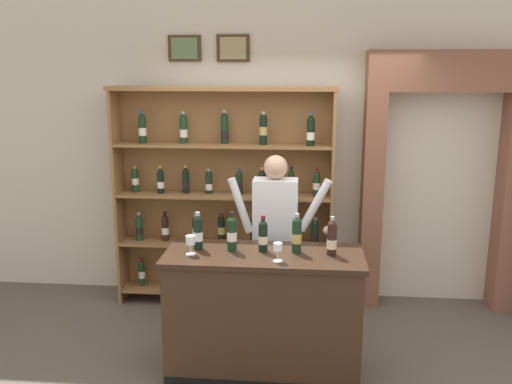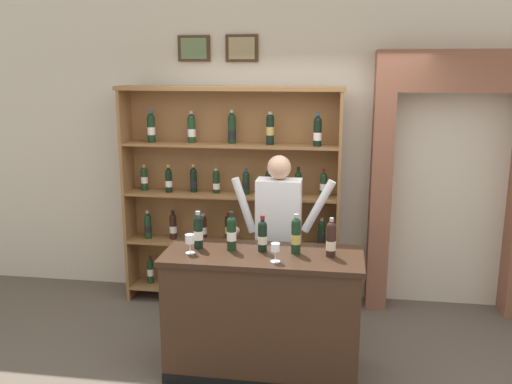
{
  "view_description": "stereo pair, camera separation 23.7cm",
  "coord_description": "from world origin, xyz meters",
  "px_view_note": "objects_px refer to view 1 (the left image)",
  "views": [
    {
      "loc": [
        0.21,
        -3.95,
        2.37
      ],
      "look_at": [
        -0.17,
        0.12,
        1.44
      ],
      "focal_mm": 38.44,
      "sensor_mm": 36.0,
      "label": 1
    },
    {
      "loc": [
        0.45,
        -3.92,
        2.37
      ],
      "look_at": [
        -0.17,
        0.12,
        1.44
      ],
      "focal_mm": 38.44,
      "sensor_mm": 36.0,
      "label": 2
    }
  ],
  "objects_px": {
    "shopkeeper": "(275,227)",
    "tasting_bottle_prosecco": "(297,234)",
    "tasting_bottle_bianco": "(332,238)",
    "wine_glass_spare": "(190,241)",
    "tasting_bottle_chianti": "(232,233)",
    "tasting_bottle_grappa": "(263,235)",
    "tasting_bottle_rosso": "(198,232)",
    "tasting_counter": "(264,313)",
    "wine_glass_left": "(278,248)",
    "wine_shelf": "(224,191)"
  },
  "relations": [
    {
      "from": "tasting_counter",
      "to": "tasting_bottle_bianco",
      "type": "xyz_separation_m",
      "value": [
        0.51,
        0.01,
        0.63
      ]
    },
    {
      "from": "wine_shelf",
      "to": "wine_glass_left",
      "type": "relative_size",
      "value": 15.53
    },
    {
      "from": "shopkeeper",
      "to": "tasting_bottle_prosecco",
      "type": "relative_size",
      "value": 5.33
    },
    {
      "from": "wine_shelf",
      "to": "tasting_bottle_prosecco",
      "type": "xyz_separation_m",
      "value": [
        0.75,
        -1.26,
        -0.03
      ]
    },
    {
      "from": "tasting_bottle_rosso",
      "to": "wine_glass_spare",
      "type": "relative_size",
      "value": 2.0
    },
    {
      "from": "shopkeeper",
      "to": "tasting_bottle_rosso",
      "type": "bearing_deg",
      "value": -134.26
    },
    {
      "from": "wine_shelf",
      "to": "wine_glass_spare",
      "type": "relative_size",
      "value": 14.77
    },
    {
      "from": "tasting_bottle_rosso",
      "to": "tasting_bottle_prosecco",
      "type": "relative_size",
      "value": 0.96
    },
    {
      "from": "wine_shelf",
      "to": "tasting_bottle_rosso",
      "type": "relative_size",
      "value": 7.39
    },
    {
      "from": "tasting_bottle_grappa",
      "to": "wine_glass_spare",
      "type": "relative_size",
      "value": 1.91
    },
    {
      "from": "shopkeeper",
      "to": "tasting_bottle_grappa",
      "type": "height_order",
      "value": "shopkeeper"
    },
    {
      "from": "tasting_bottle_grappa",
      "to": "tasting_bottle_bianco",
      "type": "relative_size",
      "value": 0.95
    },
    {
      "from": "tasting_counter",
      "to": "tasting_bottle_prosecco",
      "type": "xyz_separation_m",
      "value": [
        0.25,
        0.04,
        0.64
      ]
    },
    {
      "from": "tasting_counter",
      "to": "wine_glass_spare",
      "type": "relative_size",
      "value": 10.22
    },
    {
      "from": "tasting_bottle_bianco",
      "to": "tasting_bottle_chianti",
      "type": "bearing_deg",
      "value": 177.85
    },
    {
      "from": "tasting_bottle_chianti",
      "to": "tasting_bottle_grappa",
      "type": "height_order",
      "value": "tasting_bottle_chianti"
    },
    {
      "from": "wine_shelf",
      "to": "wine_glass_left",
      "type": "height_order",
      "value": "wine_shelf"
    },
    {
      "from": "tasting_bottle_bianco",
      "to": "wine_glass_spare",
      "type": "bearing_deg",
      "value": -175.08
    },
    {
      "from": "tasting_bottle_grappa",
      "to": "tasting_bottle_bianco",
      "type": "bearing_deg",
      "value": -4.38
    },
    {
      "from": "shopkeeper",
      "to": "wine_shelf",
      "type": "bearing_deg",
      "value": 129.47
    },
    {
      "from": "tasting_bottle_prosecco",
      "to": "tasting_bottle_bianco",
      "type": "height_order",
      "value": "tasting_bottle_prosecco"
    },
    {
      "from": "tasting_bottle_rosso",
      "to": "wine_glass_spare",
      "type": "distance_m",
      "value": 0.14
    },
    {
      "from": "tasting_bottle_rosso",
      "to": "tasting_bottle_prosecco",
      "type": "bearing_deg",
      "value": -0.74
    },
    {
      "from": "tasting_counter",
      "to": "tasting_bottle_bianco",
      "type": "height_order",
      "value": "tasting_bottle_bianco"
    },
    {
      "from": "wine_glass_spare",
      "to": "wine_glass_left",
      "type": "distance_m",
      "value": 0.67
    },
    {
      "from": "tasting_bottle_prosecco",
      "to": "tasting_bottle_bianco",
      "type": "xyz_separation_m",
      "value": [
        0.26,
        -0.03,
        -0.01
      ]
    },
    {
      "from": "tasting_bottle_rosso",
      "to": "tasting_bottle_chianti",
      "type": "bearing_deg",
      "value": -2.43
    },
    {
      "from": "tasting_counter",
      "to": "wine_glass_left",
      "type": "bearing_deg",
      "value": -55.77
    },
    {
      "from": "tasting_bottle_rosso",
      "to": "wine_glass_left",
      "type": "bearing_deg",
      "value": -19.45
    },
    {
      "from": "tasting_bottle_chianti",
      "to": "tasting_bottle_bianco",
      "type": "xyz_separation_m",
      "value": [
        0.76,
        -0.03,
        -0.01
      ]
    },
    {
      "from": "tasting_bottle_chianti",
      "to": "tasting_bottle_bianco",
      "type": "distance_m",
      "value": 0.76
    },
    {
      "from": "wine_shelf",
      "to": "tasting_bottle_rosso",
      "type": "bearing_deg",
      "value": -90.79
    },
    {
      "from": "shopkeeper",
      "to": "tasting_bottle_prosecco",
      "type": "distance_m",
      "value": 0.64
    },
    {
      "from": "tasting_bottle_grappa",
      "to": "tasting_bottle_bianco",
      "type": "height_order",
      "value": "tasting_bottle_bianco"
    },
    {
      "from": "tasting_bottle_rosso",
      "to": "tasting_bottle_grappa",
      "type": "distance_m",
      "value": 0.51
    },
    {
      "from": "wine_shelf",
      "to": "wine_glass_spare",
      "type": "height_order",
      "value": "wine_shelf"
    },
    {
      "from": "tasting_counter",
      "to": "wine_glass_left",
      "type": "height_order",
      "value": "wine_glass_left"
    },
    {
      "from": "tasting_bottle_bianco",
      "to": "shopkeeper",
      "type": "bearing_deg",
      "value": 126.49
    },
    {
      "from": "tasting_bottle_rosso",
      "to": "tasting_counter",
      "type": "bearing_deg",
      "value": -5.97
    },
    {
      "from": "tasting_counter",
      "to": "tasting_bottle_chianti",
      "type": "xyz_separation_m",
      "value": [
        -0.25,
        0.04,
        0.64
      ]
    },
    {
      "from": "tasting_counter",
      "to": "tasting_bottle_chianti",
      "type": "relative_size",
      "value": 4.95
    },
    {
      "from": "wine_shelf",
      "to": "tasting_bottle_rosso",
      "type": "xyz_separation_m",
      "value": [
        -0.02,
        -1.25,
        -0.04
      ]
    },
    {
      "from": "tasting_bottle_chianti",
      "to": "wine_glass_spare",
      "type": "relative_size",
      "value": 2.07
    },
    {
      "from": "tasting_bottle_prosecco",
      "to": "wine_glass_left",
      "type": "bearing_deg",
      "value": -121.7
    },
    {
      "from": "tasting_bottle_bianco",
      "to": "wine_glass_spare",
      "type": "height_order",
      "value": "tasting_bottle_bianco"
    },
    {
      "from": "shopkeeper",
      "to": "tasting_bottle_prosecco",
      "type": "bearing_deg",
      "value": -71.72
    },
    {
      "from": "tasting_bottle_bianco",
      "to": "wine_glass_left",
      "type": "height_order",
      "value": "tasting_bottle_bianco"
    },
    {
      "from": "tasting_bottle_rosso",
      "to": "tasting_bottle_prosecco",
      "type": "height_order",
      "value": "tasting_bottle_prosecco"
    },
    {
      "from": "tasting_bottle_grappa",
      "to": "wine_glass_left",
      "type": "xyz_separation_m",
      "value": [
        0.13,
        -0.22,
        -0.03
      ]
    },
    {
      "from": "tasting_counter",
      "to": "wine_glass_spare",
      "type": "distance_m",
      "value": 0.82
    }
  ]
}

